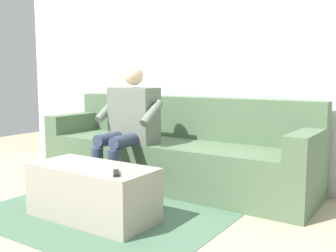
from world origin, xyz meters
name	(u,v)px	position (x,y,z in m)	size (l,w,h in m)	color
ground_plane	(125,205)	(0.00, 0.60, 0.00)	(8.00, 8.00, 0.00)	tan
back_wall	(196,43)	(0.00, -0.54, 1.35)	(4.83, 0.06, 2.70)	silver
couch	(174,154)	(0.00, -0.12, 0.29)	(2.65, 0.74, 0.82)	#516B4C
coffee_table	(93,192)	(0.00, 0.96, 0.19)	(0.94, 0.44, 0.39)	#A89E8E
person_solo_seated	(129,121)	(0.24, 0.24, 0.63)	(0.59, 0.56, 1.12)	slate
remote_black	(116,173)	(-0.31, 1.05, 0.40)	(0.14, 0.04, 0.02)	black
floor_rug	(106,212)	(0.00, 0.82, 0.00)	(1.79, 1.41, 0.01)	#4C7056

